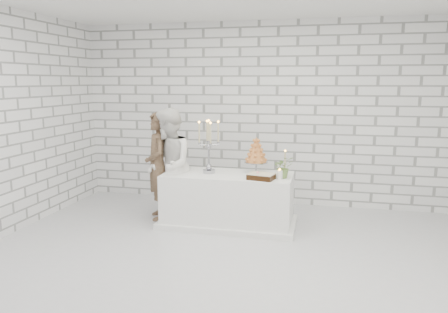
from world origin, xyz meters
The scene contains 12 objects.
ground centered at (0.00, 0.00, 0.00)m, with size 6.00×5.00×0.01m, color silver.
wall_back centered at (0.00, 2.50, 1.50)m, with size 6.00×0.01×3.00m, color white.
wall_front centered at (0.00, -2.50, 1.50)m, with size 6.00×0.01×3.00m, color white.
cake_table centered at (-0.22, 1.20, 0.38)m, with size 1.80×0.80×0.75m, color white.
groom centered at (-1.30, 1.28, 0.80)m, with size 0.58×0.38×1.60m, color #4C3624.
bride centered at (-1.08, 1.16, 0.83)m, with size 0.81×0.63×1.66m, color white.
candelabra centered at (-0.49, 1.19, 1.13)m, with size 0.31×0.31×0.76m, color #9A99A3, non-canonical shape.
croquembouche centered at (0.16, 1.35, 1.01)m, with size 0.33×0.33×0.52m, color #A25A29, non-canonical shape.
chocolate_cake centered at (0.29, 0.96, 0.79)m, with size 0.33×0.24×0.08m, color black.
pillar_candle centered at (0.52, 1.04, 0.81)m, with size 0.08×0.08×0.12m, color white.
extra_taper centered at (0.56, 1.37, 0.91)m, with size 0.06×0.06×0.32m, color #C6BA8B.
flowers centered at (0.56, 1.12, 0.90)m, with size 0.26×0.23×0.29m, color #53783D.
Camera 1 is at (1.07, -4.58, 2.04)m, focal length 34.52 mm.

